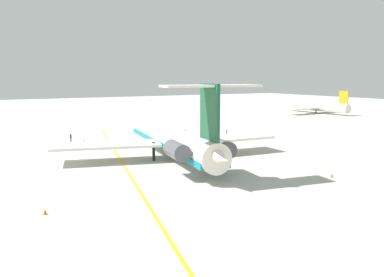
% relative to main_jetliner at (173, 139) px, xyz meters
% --- Properties ---
extents(ground, '(394.49, 394.49, 0.00)m').
position_rel_main_jetliner_xyz_m(ground, '(3.83, -12.33, -3.33)').
color(ground, '#B7B5AD').
extents(main_jetliner, '(41.80, 37.10, 12.20)m').
position_rel_main_jetliner_xyz_m(main_jetliner, '(0.00, 0.00, 0.00)').
color(main_jetliner, silver).
rests_on(main_jetliner, ground).
extents(airliner_far_left, '(27.60, 27.28, 8.25)m').
position_rel_main_jetliner_xyz_m(airliner_far_left, '(-48.24, 81.76, -0.90)').
color(airliner_far_left, silver).
rests_on(airliner_far_left, ground).
extents(ground_crew_near_nose, '(0.32, 0.37, 1.79)m').
position_rel_main_jetliner_xyz_m(ground_crew_near_nose, '(-24.96, -10.07, -2.19)').
color(ground_crew_near_nose, black).
rests_on(ground_crew_near_nose, ground).
extents(ground_crew_near_tail, '(0.26, 0.42, 1.66)m').
position_rel_main_jetliner_xyz_m(ground_crew_near_tail, '(-21.46, 13.99, -2.28)').
color(ground_crew_near_tail, black).
rests_on(ground_crew_near_tail, ground).
extents(ground_crew_portside, '(0.44, 0.28, 1.75)m').
position_rel_main_jetliner_xyz_m(ground_crew_portside, '(-14.79, 20.53, -2.22)').
color(ground_crew_portside, black).
rests_on(ground_crew_portside, ground).
extents(ground_crew_starboard, '(0.29, 0.38, 1.75)m').
position_rel_main_jetliner_xyz_m(ground_crew_starboard, '(-19.74, 18.18, -2.22)').
color(ground_crew_starboard, black).
rests_on(ground_crew_starboard, ground).
extents(safety_cone_nose, '(0.40, 0.40, 0.55)m').
position_rel_main_jetliner_xyz_m(safety_cone_nose, '(-24.16, -7.62, -3.05)').
color(safety_cone_nose, '#EA590F').
rests_on(safety_cone_nose, ground).
extents(safety_cone_wingtip, '(0.40, 0.40, 0.55)m').
position_rel_main_jetliner_xyz_m(safety_cone_wingtip, '(20.84, 12.68, -3.05)').
color(safety_cone_wingtip, '#EA590F').
rests_on(safety_cone_wingtip, ground).
extents(safety_cone_tail, '(0.40, 0.40, 0.55)m').
position_rel_main_jetliner_xyz_m(safety_cone_tail, '(17.35, -22.58, -3.05)').
color(safety_cone_tail, '#EA590F').
rests_on(safety_cone_tail, ground).
extents(taxiway_centreline, '(81.61, 19.36, 0.01)m').
position_rel_main_jetliner_xyz_m(taxiway_centreline, '(-1.16, -8.00, -3.32)').
color(taxiway_centreline, gold).
rests_on(taxiway_centreline, ground).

